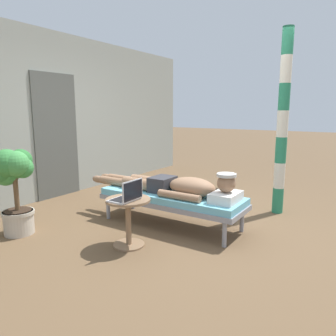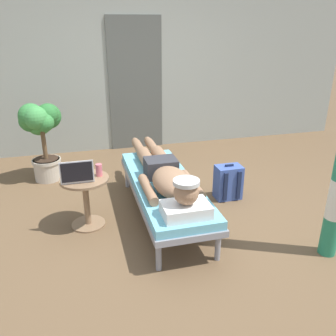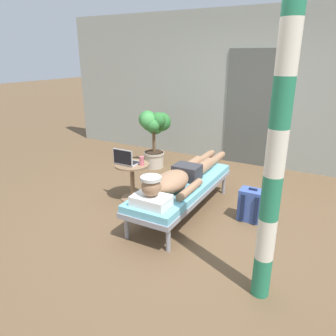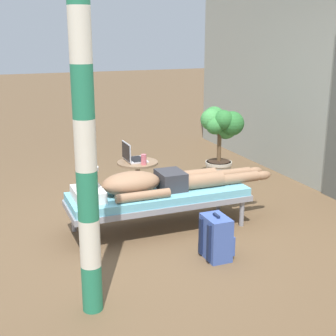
{
  "view_description": "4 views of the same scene",
  "coord_description": "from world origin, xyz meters",
  "px_view_note": "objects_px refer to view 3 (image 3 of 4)",
  "views": [
    {
      "loc": [
        -3.44,
        -2.06,
        1.45
      ],
      "look_at": [
        0.12,
        0.25,
        0.68
      ],
      "focal_mm": 34.35,
      "sensor_mm": 36.0,
      "label": 1
    },
    {
      "loc": [
        -0.94,
        -3.17,
        1.92
      ],
      "look_at": [
        -0.07,
        0.06,
        0.55
      ],
      "focal_mm": 37.81,
      "sensor_mm": 36.0,
      "label": 2
    },
    {
      "loc": [
        1.52,
        -3.29,
        1.94
      ],
      "look_at": [
        -0.29,
        -0.02,
        0.6
      ],
      "focal_mm": 34.13,
      "sensor_mm": 36.0,
      "label": 3
    },
    {
      "loc": [
        4.31,
        -1.64,
        2.01
      ],
      "look_at": [
        0.04,
        0.08,
        0.7
      ],
      "focal_mm": 51.81,
      "sensor_mm": 36.0,
      "label": 4
    }
  ],
  "objects_px": {
    "backpack": "(252,205)",
    "porch_post": "(276,153)",
    "drink_glass": "(142,161)",
    "person_reclining": "(180,177)",
    "potted_plant": "(154,129)",
    "lounge_chair": "(182,188)",
    "laptop": "(126,160)",
    "side_table": "(132,175)"
  },
  "relations": [
    {
      "from": "drink_glass",
      "to": "potted_plant",
      "type": "xyz_separation_m",
      "value": [
        -0.61,
        1.31,
        0.12
      ]
    },
    {
      "from": "person_reclining",
      "to": "drink_glass",
      "type": "height_order",
      "value": "person_reclining"
    },
    {
      "from": "drink_glass",
      "to": "porch_post",
      "type": "distance_m",
      "value": 2.28
    },
    {
      "from": "backpack",
      "to": "potted_plant",
      "type": "bearing_deg",
      "value": 151.43
    },
    {
      "from": "person_reclining",
      "to": "side_table",
      "type": "bearing_deg",
      "value": 172.57
    },
    {
      "from": "person_reclining",
      "to": "laptop",
      "type": "xyz_separation_m",
      "value": [
        -0.85,
        0.05,
        0.06
      ]
    },
    {
      "from": "laptop",
      "to": "backpack",
      "type": "bearing_deg",
      "value": 8.51
    },
    {
      "from": "side_table",
      "to": "porch_post",
      "type": "distance_m",
      "value": 2.47
    },
    {
      "from": "drink_glass",
      "to": "potted_plant",
      "type": "height_order",
      "value": "potted_plant"
    },
    {
      "from": "potted_plant",
      "to": "laptop",
      "type": "bearing_deg",
      "value": -73.96
    },
    {
      "from": "drink_glass",
      "to": "porch_post",
      "type": "height_order",
      "value": "porch_post"
    },
    {
      "from": "drink_glass",
      "to": "backpack",
      "type": "relative_size",
      "value": 0.29
    },
    {
      "from": "drink_glass",
      "to": "backpack",
      "type": "xyz_separation_m",
      "value": [
        1.48,
        0.18,
        -0.39
      ]
    },
    {
      "from": "potted_plant",
      "to": "porch_post",
      "type": "relative_size",
      "value": 0.41
    },
    {
      "from": "person_reclining",
      "to": "backpack",
      "type": "height_order",
      "value": "person_reclining"
    },
    {
      "from": "backpack",
      "to": "laptop",
      "type": "bearing_deg",
      "value": -171.49
    },
    {
      "from": "backpack",
      "to": "potted_plant",
      "type": "distance_m",
      "value": 2.43
    },
    {
      "from": "lounge_chair",
      "to": "laptop",
      "type": "xyz_separation_m",
      "value": [
        -0.85,
        -0.01,
        0.24
      ]
    },
    {
      "from": "laptop",
      "to": "drink_glass",
      "type": "bearing_deg",
      "value": 19.96
    },
    {
      "from": "drink_glass",
      "to": "side_table",
      "type": "bearing_deg",
      "value": -170.54
    },
    {
      "from": "drink_glass",
      "to": "porch_post",
      "type": "relative_size",
      "value": 0.05
    },
    {
      "from": "backpack",
      "to": "lounge_chair",
      "type": "bearing_deg",
      "value": -163.92
    },
    {
      "from": "drink_glass",
      "to": "potted_plant",
      "type": "bearing_deg",
      "value": 114.89
    },
    {
      "from": "potted_plant",
      "to": "backpack",
      "type": "bearing_deg",
      "value": -28.57
    },
    {
      "from": "lounge_chair",
      "to": "person_reclining",
      "type": "height_order",
      "value": "person_reclining"
    },
    {
      "from": "drink_glass",
      "to": "backpack",
      "type": "distance_m",
      "value": 1.54
    },
    {
      "from": "laptop",
      "to": "side_table",
      "type": "bearing_deg",
      "value": 40.52
    },
    {
      "from": "potted_plant",
      "to": "porch_post",
      "type": "xyz_separation_m",
      "value": [
        2.51,
        -2.39,
        0.56
      ]
    },
    {
      "from": "person_reclining",
      "to": "porch_post",
      "type": "distance_m",
      "value": 1.74
    },
    {
      "from": "lounge_chair",
      "to": "laptop",
      "type": "distance_m",
      "value": 0.89
    },
    {
      "from": "person_reclining",
      "to": "potted_plant",
      "type": "relative_size",
      "value": 2.12
    },
    {
      "from": "backpack",
      "to": "porch_post",
      "type": "relative_size",
      "value": 0.17
    },
    {
      "from": "laptop",
      "to": "backpack",
      "type": "xyz_separation_m",
      "value": [
        1.69,
        0.25,
        -0.39
      ]
    },
    {
      "from": "backpack",
      "to": "side_table",
      "type": "bearing_deg",
      "value": -172.95
    },
    {
      "from": "lounge_chair",
      "to": "backpack",
      "type": "distance_m",
      "value": 0.88
    },
    {
      "from": "laptop",
      "to": "drink_glass",
      "type": "height_order",
      "value": "laptop"
    },
    {
      "from": "lounge_chair",
      "to": "drink_glass",
      "type": "distance_m",
      "value": 0.69
    },
    {
      "from": "person_reclining",
      "to": "side_table",
      "type": "distance_m",
      "value": 0.82
    },
    {
      "from": "backpack",
      "to": "porch_post",
      "type": "distance_m",
      "value": 1.69
    },
    {
      "from": "person_reclining",
      "to": "porch_post",
      "type": "xyz_separation_m",
      "value": [
        1.25,
        -0.94,
        0.74
      ]
    },
    {
      "from": "lounge_chair",
      "to": "potted_plant",
      "type": "bearing_deg",
      "value": 132.33
    },
    {
      "from": "backpack",
      "to": "person_reclining",
      "type": "bearing_deg",
      "value": -159.9
    }
  ]
}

